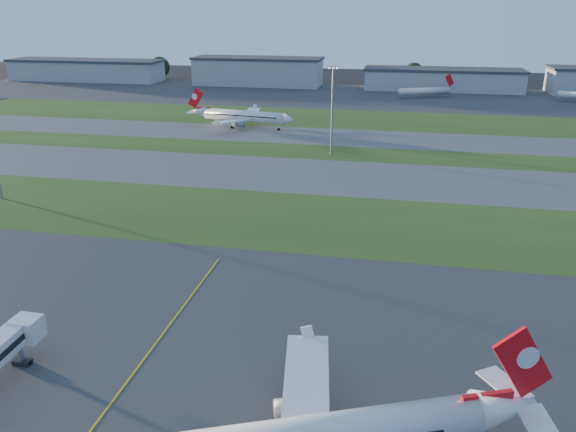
# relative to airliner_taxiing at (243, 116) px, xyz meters

# --- Properties ---
(ground) EXTENTS (700.00, 700.00, 0.00)m
(ground) POSITION_rel_airliner_taxiing_xyz_m (21.43, -140.58, -4.25)
(ground) COLOR black
(ground) RESTS_ON ground
(apron_near) EXTENTS (300.00, 70.00, 0.01)m
(apron_near) POSITION_rel_airliner_taxiing_xyz_m (21.43, -140.58, -4.25)
(apron_near) COLOR #333335
(apron_near) RESTS_ON ground
(grass_strip_a) EXTENTS (300.00, 34.00, 0.01)m
(grass_strip_a) POSITION_rel_airliner_taxiing_xyz_m (21.43, -88.58, -4.25)
(grass_strip_a) COLOR #2B4717
(grass_strip_a) RESTS_ON ground
(taxiway_a) EXTENTS (300.00, 32.00, 0.01)m
(taxiway_a) POSITION_rel_airliner_taxiing_xyz_m (21.43, -55.58, -4.25)
(taxiway_a) COLOR #515154
(taxiway_a) RESTS_ON ground
(grass_strip_b) EXTENTS (300.00, 18.00, 0.01)m
(grass_strip_b) POSITION_rel_airliner_taxiing_xyz_m (21.43, -30.58, -4.25)
(grass_strip_b) COLOR #2B4717
(grass_strip_b) RESTS_ON ground
(taxiway_b) EXTENTS (300.00, 26.00, 0.01)m
(taxiway_b) POSITION_rel_airliner_taxiing_xyz_m (21.43, -8.58, -4.25)
(taxiway_b) COLOR #515154
(taxiway_b) RESTS_ON ground
(grass_strip_c) EXTENTS (300.00, 40.00, 0.01)m
(grass_strip_c) POSITION_rel_airliner_taxiing_xyz_m (21.43, 24.42, -4.25)
(grass_strip_c) COLOR #2B4717
(grass_strip_c) RESTS_ON ground
(apron_far) EXTENTS (400.00, 80.00, 0.01)m
(apron_far) POSITION_rel_airliner_taxiing_xyz_m (21.43, 84.42, -4.25)
(apron_far) COLOR #333335
(apron_far) RESTS_ON ground
(yellow_line) EXTENTS (0.25, 60.00, 0.02)m
(yellow_line) POSITION_rel_airliner_taxiing_xyz_m (26.43, -140.58, -4.25)
(yellow_line) COLOR gold
(yellow_line) RESTS_ON ground
(airliner_taxiing) EXTENTS (38.58, 32.48, 12.11)m
(airliner_taxiing) POSITION_rel_airliner_taxiing_xyz_m (0.00, 0.00, 0.00)
(airliner_taxiing) COLOR white
(airliner_taxiing) RESTS_ON ground
(mini_jet_near) EXTENTS (26.67, 13.84, 9.48)m
(mini_jet_near) POSITION_rel_airliner_taxiing_xyz_m (66.71, 86.17, -0.97)
(mini_jet_near) COLOR white
(mini_jet_near) RESTS_ON ground
(light_mast_centre) EXTENTS (3.20, 0.70, 25.80)m
(light_mast_centre) POSITION_rel_airliner_taxiing_xyz_m (36.43, -32.58, 10.56)
(light_mast_centre) COLOR gray
(light_mast_centre) RESTS_ON ground
(hangar_far_west) EXTENTS (91.80, 23.00, 12.20)m
(hangar_far_west) POSITION_rel_airliner_taxiing_xyz_m (-128.57, 114.42, 1.88)
(hangar_far_west) COLOR #919398
(hangar_far_west) RESTS_ON ground
(hangar_west) EXTENTS (71.40, 23.00, 15.20)m
(hangar_west) POSITION_rel_airliner_taxiing_xyz_m (-23.57, 114.42, 3.38)
(hangar_west) COLOR #919398
(hangar_west) RESTS_ON ground
(hangar_east) EXTENTS (81.60, 23.00, 11.20)m
(hangar_east) POSITION_rel_airliner_taxiing_xyz_m (76.43, 114.42, 1.38)
(hangar_east) COLOR #919398
(hangar_east) RESTS_ON ground
(tree_far_west) EXTENTS (11.00, 11.00, 12.00)m
(tree_far_west) POSITION_rel_airliner_taxiing_xyz_m (-168.57, 127.42, 2.23)
(tree_far_west) COLOR black
(tree_far_west) RESTS_ON ground
(tree_west) EXTENTS (12.10, 12.10, 13.20)m
(tree_west) POSITION_rel_airliner_taxiing_xyz_m (-88.57, 129.42, 2.89)
(tree_west) COLOR black
(tree_west) RESTS_ON ground
(tree_mid_west) EXTENTS (9.90, 9.90, 10.80)m
(tree_mid_west) POSITION_rel_airliner_taxiing_xyz_m (1.43, 125.42, 1.58)
(tree_mid_west) COLOR black
(tree_mid_west) RESTS_ON ground
(tree_mid_east) EXTENTS (11.55, 11.55, 12.60)m
(tree_mid_east) POSITION_rel_airliner_taxiing_xyz_m (61.43, 128.42, 2.56)
(tree_mid_east) COLOR black
(tree_mid_east) RESTS_ON ground
(tree_east) EXTENTS (10.45, 10.45, 11.40)m
(tree_east) POSITION_rel_airliner_taxiing_xyz_m (136.43, 126.42, 1.91)
(tree_east) COLOR black
(tree_east) RESTS_ON ground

